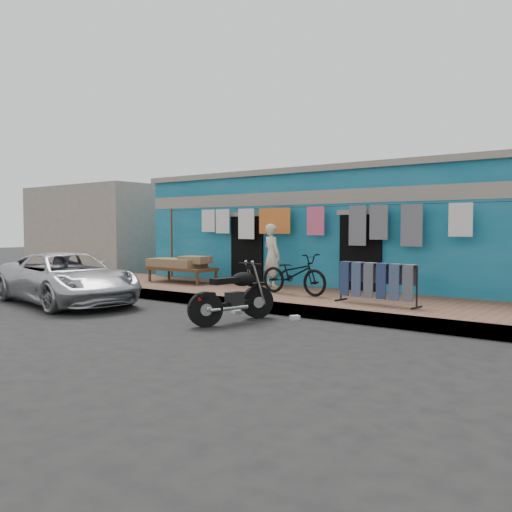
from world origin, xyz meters
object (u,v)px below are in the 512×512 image
(car, at_px, (67,277))
(motorcycle, at_px, (233,293))
(bicycle, at_px, (294,269))
(charpoy, at_px, (182,270))
(seated_person, at_px, (272,255))
(jeans_rack, at_px, (377,283))

(car, height_order, motorcycle, car)
(bicycle, relative_size, charpoy, 0.84)
(seated_person, bearing_deg, jeans_rack, -177.77)
(car, bearing_deg, motorcycle, -75.61)
(bicycle, height_order, motorcycle, bicycle)
(car, xyz_separation_m, seated_person, (2.99, 4.03, 0.44))
(car, height_order, charpoy, car)
(car, xyz_separation_m, charpoy, (0.32, 3.44, -0.02))
(seated_person, xyz_separation_m, charpoy, (-2.67, -0.59, -0.46))
(bicycle, distance_m, motorcycle, 2.61)
(motorcycle, height_order, jeans_rack, jeans_rack)
(seated_person, distance_m, bicycle, 1.71)
(seated_person, relative_size, jeans_rack, 0.90)
(car, xyz_separation_m, jeans_rack, (6.53, 2.68, 0.06))
(motorcycle, bearing_deg, seated_person, 121.76)
(bicycle, height_order, charpoy, bicycle)
(seated_person, relative_size, bicycle, 0.91)
(charpoy, bearing_deg, seated_person, 12.36)
(motorcycle, bearing_deg, bicycle, 103.96)
(charpoy, bearing_deg, bicycle, -6.23)
(seated_person, distance_m, charpoy, 2.77)
(seated_person, bearing_deg, bicycle, 165.90)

